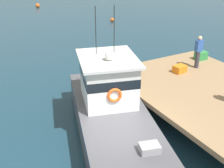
{
  "coord_description": "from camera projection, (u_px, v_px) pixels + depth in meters",
  "views": [
    {
      "loc": [
        -4.25,
        -7.19,
        6.74
      ],
      "look_at": [
        1.2,
        2.55,
        1.4
      ],
      "focal_mm": 46.47,
      "sensor_mm": 36.0,
      "label": 1
    }
  ],
  "objects": [
    {
      "name": "crate_single_by_cleat",
      "position": [
        180.0,
        69.0,
        13.95
      ],
      "size": [
        0.65,
        0.51,
        0.35
      ],
      "primitive_type": "cube",
      "rotation": [
        0.0,
        0.0,
        0.12
      ],
      "color": "orange",
      "rests_on": "dock"
    },
    {
      "name": "dock",
      "position": [
        217.0,
        96.0,
        12.09
      ],
      "size": [
        6.0,
        9.0,
        1.2
      ],
      "color": "#4C3D2D",
      "rests_on": "ground"
    },
    {
      "name": "deckhand_by_the_boat",
      "position": [
        198.0,
        51.0,
        14.2
      ],
      "size": [
        0.36,
        0.22,
        1.63
      ],
      "color": "#383842",
      "rests_on": "dock"
    },
    {
      "name": "ground_plane",
      "position": [
        117.0,
        153.0,
        10.44
      ],
      "size": [
        200.0,
        200.0,
        0.0
      ],
      "primitive_type": "plane",
      "color": "#193847"
    },
    {
      "name": "mooring_buoy_spare_mooring",
      "position": [
        112.0,
        20.0,
        28.32
      ],
      "size": [
        0.38,
        0.38,
        0.38
      ],
      "primitive_type": "sphere",
      "color": "#EA5B19",
      "rests_on": "ground"
    },
    {
      "name": "main_fishing_boat",
      "position": [
        112.0,
        112.0,
        11.03
      ],
      "size": [
        4.75,
        9.91,
        4.8
      ],
      "color": "#4C4C51",
      "rests_on": "ground"
    },
    {
      "name": "crate_single_far",
      "position": [
        201.0,
        56.0,
        15.53
      ],
      "size": [
        0.62,
        0.47,
        0.43
      ],
      "primitive_type": "cube",
      "rotation": [
        0.0,
        0.0,
        -0.05
      ],
      "color": "#2D8442",
      "rests_on": "dock"
    },
    {
      "name": "mooring_buoy_outer",
      "position": [
        38.0,
        5.0,
        34.75
      ],
      "size": [
        0.5,
        0.5,
        0.5
      ],
      "primitive_type": "sphere",
      "color": "#EA5B19",
      "rests_on": "ground"
    }
  ]
}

